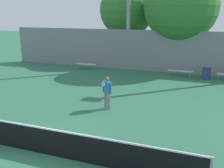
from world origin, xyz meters
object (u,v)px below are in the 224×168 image
Objects in this scene: bench_courtside_near at (180,71)px; bench_courtside_far at (86,64)px; tree_green_tall at (181,6)px; tree_green_broad at (127,10)px; tennis_net at (44,141)px; tennis_player at (107,91)px; trash_bin at (206,73)px.

bench_courtside_far is (-7.78, 0.00, -0.00)m from bench_courtside_near.
bench_courtside_far is 9.05m from tree_green_tall.
tree_green_broad is (-5.65, 4.55, 4.45)m from bench_courtside_near.
tennis_net is 13.38m from bench_courtside_near.
bench_courtside_far is (-4.78, 13.03, -0.09)m from tennis_net.
tennis_player is 13.76m from tree_green_broad.
tennis_net is 13.78m from trash_bin.
bench_courtside_near is at bearing 175.57° from trash_bin.
tree_green_broad reaches higher than trash_bin.
tree_green_tall is 1.10× the size of tree_green_broad.
tree_green_broad is at bearing 158.41° from tree_green_tall.
trash_bin is 9.92m from tree_green_broad.
trash_bin is (9.65, -0.14, 0.01)m from bench_courtside_far.
bench_courtside_far is 6.72m from tree_green_broad.
bench_courtside_far is 0.21× the size of tree_green_tall.
trash_bin is (4.48, 8.13, -0.52)m from tennis_player.
tennis_net is 18.31m from tree_green_broad.
trash_bin is 0.11× the size of tree_green_broad.
tennis_player is 0.22× the size of tree_green_broad.
tennis_player is at bearing -76.66° from tree_green_broad.
bench_courtside_far is at bearing 180.00° from bench_courtside_near.
tree_green_tall reaches higher than tree_green_broad.
tree_green_tall is 5.53m from tree_green_broad.
tennis_player is 11.79m from tree_green_tall.
tree_green_tall is at bearing -21.59° from tree_green_broad.
bench_courtside_far is at bearing 143.04° from tennis_player.
trash_bin reaches higher than bench_courtside_near.
tennis_net is 12.69× the size of trash_bin.
bench_courtside_near and bench_courtside_far have the same top height.
tree_green_tall reaches higher than bench_courtside_far.
bench_courtside_near is 0.22× the size of tree_green_tall.
bench_courtside_near is 8.51m from tree_green_broad.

